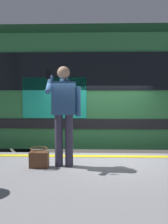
# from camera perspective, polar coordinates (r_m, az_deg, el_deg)

# --- Properties ---
(ground_plane) EXTENTS (24.94, 24.94, 0.00)m
(ground_plane) POSITION_cam_1_polar(r_m,az_deg,el_deg) (5.94, 3.44, -18.90)
(ground_plane) COLOR #4C4742
(platform) EXTENTS (14.51, 3.84, 1.05)m
(platform) POSITION_cam_1_polar(r_m,az_deg,el_deg) (3.98, 4.19, -22.92)
(platform) COLOR gray
(platform) RESTS_ON ground
(safety_line) EXTENTS (14.22, 0.16, 0.01)m
(safety_line) POSITION_cam_1_polar(r_m,az_deg,el_deg) (5.32, 3.57, -9.68)
(safety_line) COLOR yellow
(safety_line) RESTS_ON platform
(track_rail_near) EXTENTS (18.87, 0.08, 0.16)m
(track_rail_near) POSITION_cam_1_polar(r_m,az_deg,el_deg) (7.41, 3.14, -13.42)
(track_rail_near) COLOR slate
(track_rail_near) RESTS_ON ground
(track_rail_far) EXTENTS (18.87, 0.08, 0.16)m
(track_rail_far) POSITION_cam_1_polar(r_m,az_deg,el_deg) (8.79, 2.96, -10.54)
(track_rail_far) COLOR slate
(track_rail_far) RESTS_ON ground
(train_carriage) EXTENTS (10.38, 3.07, 3.83)m
(train_carriage) POSITION_cam_1_polar(r_m,az_deg,el_deg) (7.81, 8.56, 5.15)
(train_carriage) COLOR #2D723F
(train_carriage) RESTS_ON ground
(passenger) EXTENTS (0.57, 0.55, 1.74)m
(passenger) POSITION_cam_1_polar(r_m,az_deg,el_deg) (4.51, -4.44, 1.00)
(passenger) COLOR #383347
(passenger) RESTS_ON platform
(handbag) EXTENTS (0.32, 0.30, 0.34)m
(handbag) POSITION_cam_1_polar(r_m,az_deg,el_deg) (4.61, -9.83, -10.04)
(handbag) COLOR #59331E
(handbag) RESTS_ON platform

